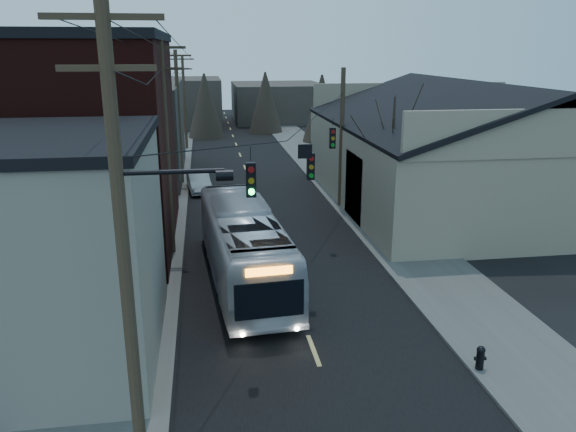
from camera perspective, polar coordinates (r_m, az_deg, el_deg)
name	(u,v)px	position (r m, az deg, el deg)	size (l,w,h in m)	color
road_surface	(253,190)	(39.43, -3.53, 2.60)	(9.00, 110.00, 0.02)	black
sidewalk_left	(159,193)	(39.42, -12.99, 2.27)	(4.00, 110.00, 0.12)	#474744
sidewalk_right	(344,187)	(40.48, 5.68, 3.00)	(4.00, 110.00, 0.12)	#474744
building_clapboard	(20,255)	(19.04, -25.58, -3.58)	(8.00, 8.00, 7.00)	gray
building_brick	(63,147)	(29.27, -21.86, 6.51)	(10.00, 12.00, 10.00)	black
building_left_far	(121,132)	(44.97, -16.59, 8.22)	(9.00, 14.00, 7.00)	#352F2B
warehouse	(463,161)	(37.53, 17.40, 5.36)	(16.16, 20.60, 7.73)	gray
building_far_left	(181,103)	(73.46, -10.84, 11.23)	(10.00, 12.00, 6.00)	#352F2B
building_far_right	(278,102)	(79.11, -1.07, 11.52)	(12.00, 14.00, 5.00)	#352F2B
bare_tree	(391,166)	(30.36, 10.46, 5.06)	(0.40, 0.40, 7.20)	black
utility_lines	(207,133)	(32.59, -8.26, 8.36)	(11.24, 45.28, 10.50)	#382B1E
bus	(244,245)	(23.77, -4.52, -2.95)	(2.69, 11.48, 3.20)	silver
parked_car	(199,182)	(39.42, -9.03, 3.40)	(1.39, 4.00, 1.32)	#9EA0A5
fire_hydrant	(480,357)	(18.58, 18.96, -13.37)	(0.37, 0.26, 0.77)	black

